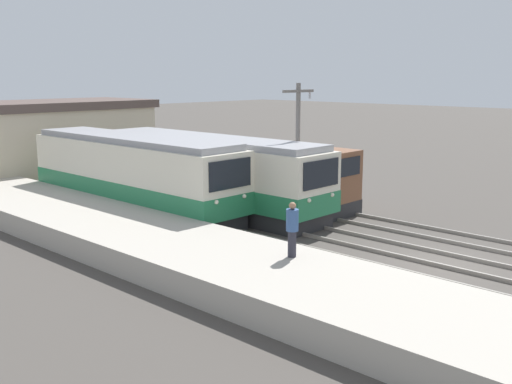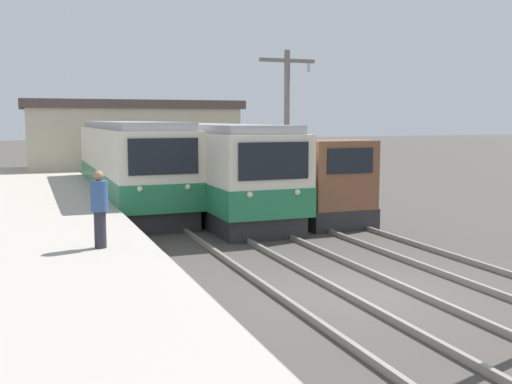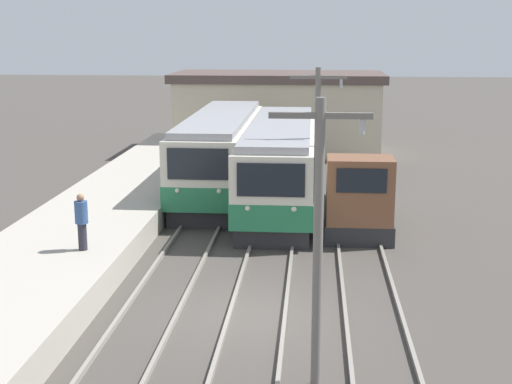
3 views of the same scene
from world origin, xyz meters
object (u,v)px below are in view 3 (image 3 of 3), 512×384
(commuter_train_left, at_px, (221,157))
(catenary_mast_near, at_px, (319,233))
(catenary_mast_mid, at_px, (317,144))
(commuter_train_center, at_px, (280,167))
(shunting_locomotive, at_px, (357,199))
(person_on_platform, at_px, (82,220))

(commuter_train_left, distance_m, catenary_mast_near, 18.47)
(catenary_mast_mid, bearing_deg, commuter_train_left, 124.15)
(commuter_train_left, xyz_separation_m, commuter_train_center, (2.80, -2.15, -0.04))
(catenary_mast_mid, bearing_deg, catenary_mast_near, -90.00)
(commuter_train_left, bearing_deg, catenary_mast_near, -76.45)
(shunting_locomotive, xyz_separation_m, catenary_mast_near, (-1.49, -12.07, 2.11))
(shunting_locomotive, bearing_deg, catenary_mast_mid, -160.35)
(shunting_locomotive, relative_size, catenary_mast_mid, 0.85)
(commuter_train_center, xyz_separation_m, person_on_platform, (-5.41, -9.65, 0.18))
(catenary_mast_near, bearing_deg, commuter_train_left, 103.55)
(commuter_train_center, height_order, shunting_locomotive, commuter_train_center)
(commuter_train_left, bearing_deg, shunting_locomotive, -45.09)
(shunting_locomotive, distance_m, catenary_mast_mid, 2.64)
(shunting_locomotive, xyz_separation_m, catenary_mast_mid, (-1.49, -0.53, 2.11))
(commuter_train_left, distance_m, commuter_train_center, 3.53)
(person_on_platform, bearing_deg, shunting_locomotive, 35.42)
(shunting_locomotive, height_order, person_on_platform, shunting_locomotive)
(commuter_train_left, xyz_separation_m, shunting_locomotive, (5.80, -5.82, -0.47))
(shunting_locomotive, xyz_separation_m, person_on_platform, (-8.41, -5.98, 0.61))
(catenary_mast_mid, height_order, person_on_platform, catenary_mast_mid)
(commuter_train_center, height_order, catenary_mast_mid, catenary_mast_mid)
(commuter_train_center, distance_m, shunting_locomotive, 4.76)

